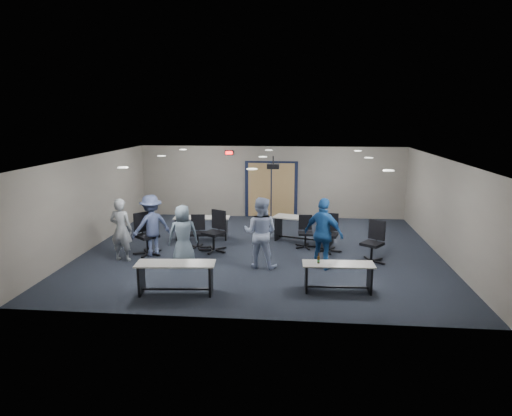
# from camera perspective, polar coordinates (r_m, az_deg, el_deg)

# --- Properties ---
(floor) EXTENTS (10.00, 10.00, 0.00)m
(floor) POSITION_cam_1_polar(r_m,az_deg,el_deg) (13.25, 0.65, -5.36)
(floor) COLOR black
(floor) RESTS_ON ground
(back_wall) EXTENTS (10.00, 0.04, 2.70)m
(back_wall) POSITION_cam_1_polar(r_m,az_deg,el_deg) (17.34, 1.93, 3.27)
(back_wall) COLOR gray
(back_wall) RESTS_ON floor
(front_wall) EXTENTS (10.00, 0.04, 2.70)m
(front_wall) POSITION_cam_1_polar(r_m,az_deg,el_deg) (8.58, -1.89, -5.49)
(front_wall) COLOR gray
(front_wall) RESTS_ON floor
(left_wall) EXTENTS (0.04, 9.00, 2.70)m
(left_wall) POSITION_cam_1_polar(r_m,az_deg,el_deg) (14.23, -19.82, 0.73)
(left_wall) COLOR gray
(left_wall) RESTS_ON floor
(right_wall) EXTENTS (0.04, 9.00, 2.70)m
(right_wall) POSITION_cam_1_polar(r_m,az_deg,el_deg) (13.46, 22.39, -0.05)
(right_wall) COLOR gray
(right_wall) RESTS_ON floor
(ceiling) EXTENTS (10.00, 9.00, 0.04)m
(ceiling) POSITION_cam_1_polar(r_m,az_deg,el_deg) (12.72, 0.68, 6.35)
(ceiling) COLOR silver
(ceiling) RESTS_ON back_wall
(double_door) EXTENTS (2.00, 0.07, 2.20)m
(double_door) POSITION_cam_1_polar(r_m,az_deg,el_deg) (17.35, 1.92, 2.27)
(double_door) COLOR black
(double_door) RESTS_ON back_wall
(exit_sign) EXTENTS (0.32, 0.07, 0.18)m
(exit_sign) POSITION_cam_1_polar(r_m,az_deg,el_deg) (17.34, -3.38, 6.91)
(exit_sign) COLOR black
(exit_sign) RESTS_ON back_wall
(ceiling_projector) EXTENTS (0.35, 0.32, 0.37)m
(ceiling_projector) POSITION_cam_1_polar(r_m,az_deg,el_deg) (13.23, 2.16, 5.25)
(ceiling_projector) COLOR black
(ceiling_projector) RESTS_ON ceiling
(ceiling_can_lights) EXTENTS (6.24, 5.74, 0.02)m
(ceiling_can_lights) POSITION_cam_1_polar(r_m,az_deg,el_deg) (12.98, 0.78, 6.32)
(ceiling_can_lights) COLOR silver
(ceiling_can_lights) RESTS_ON ceiling
(table_front_left) EXTENTS (1.76, 0.73, 0.70)m
(table_front_left) POSITION_cam_1_polar(r_m,az_deg,el_deg) (10.22, -9.99, -7.95)
(table_front_left) COLOR #A7A59D
(table_front_left) RESTS_ON floor
(table_front_right) EXTENTS (1.60, 0.59, 0.88)m
(table_front_right) POSITION_cam_1_polar(r_m,az_deg,el_deg) (10.37, 10.18, -7.88)
(table_front_right) COLOR #A7A59D
(table_front_right) RESTS_ON floor
(table_back_left) EXTENTS (1.77, 0.71, 0.70)m
(table_back_left) POSITION_cam_1_polar(r_m,az_deg,el_deg) (14.49, -6.78, -1.99)
(table_back_left) COLOR #A7A59D
(table_back_left) RESTS_ON floor
(table_back_right) EXTENTS (2.00, 1.18, 0.89)m
(table_back_right) POSITION_cam_1_polar(r_m,az_deg,el_deg) (14.09, 6.07, -2.17)
(table_back_right) COLOR #A7A59D
(table_back_right) RESTS_ON floor
(chair_back_a) EXTENTS (0.68, 0.68, 0.98)m
(chair_back_a) POSITION_cam_1_polar(r_m,az_deg,el_deg) (13.47, -7.32, -3.02)
(chair_back_a) COLOR black
(chair_back_a) RESTS_ON floor
(chair_back_b) EXTENTS (1.01, 1.01, 1.18)m
(chair_back_b) POSITION_cam_1_polar(r_m,az_deg,el_deg) (13.09, -5.33, -2.95)
(chair_back_b) COLOR black
(chair_back_b) RESTS_ON floor
(chair_back_c) EXTENTS (0.62, 0.62, 0.95)m
(chair_back_c) POSITION_cam_1_polar(r_m,az_deg,el_deg) (13.51, 6.21, -3.00)
(chair_back_c) COLOR black
(chair_back_c) RESTS_ON floor
(chair_back_d) EXTENTS (0.82, 0.82, 1.09)m
(chair_back_d) POSITION_cam_1_polar(r_m,az_deg,el_deg) (13.18, 9.09, -3.15)
(chair_back_d) COLOR black
(chair_back_d) RESTS_ON floor
(chair_loose_left) EXTENTS (1.05, 1.05, 1.18)m
(chair_loose_left) POSITION_cam_1_polar(r_m,az_deg,el_deg) (13.08, -13.45, -3.22)
(chair_loose_left) COLOR black
(chair_loose_left) RESTS_ON floor
(chair_loose_right) EXTENTS (0.98, 0.98, 1.12)m
(chair_loose_right) POSITION_cam_1_polar(r_m,az_deg,el_deg) (12.46, 14.32, -4.16)
(chair_loose_right) COLOR black
(chair_loose_right) RESTS_ON floor
(person_gray) EXTENTS (0.67, 0.48, 1.70)m
(person_gray) POSITION_cam_1_polar(r_m,az_deg,el_deg) (12.70, -16.50, -2.62)
(person_gray) COLOR #91979F
(person_gray) RESTS_ON floor
(person_plaid) EXTENTS (0.89, 0.72, 1.58)m
(person_plaid) POSITION_cam_1_polar(r_m,az_deg,el_deg) (12.08, -9.10, -3.31)
(person_plaid) COLOR slate
(person_plaid) RESTS_ON floor
(person_lightblue) EXTENTS (1.00, 0.85, 1.83)m
(person_lightblue) POSITION_cam_1_polar(r_m,az_deg,el_deg) (11.64, 0.56, -3.08)
(person_lightblue) COLOR #A7B7DD
(person_lightblue) RESTS_ON floor
(person_navy) EXTENTS (1.15, 0.94, 1.83)m
(person_navy) POSITION_cam_1_polar(r_m,az_deg,el_deg) (11.63, 8.45, -3.22)
(person_navy) COLOR #1B4E96
(person_navy) RESTS_ON floor
(person_back) EXTENTS (1.25, 1.21, 1.71)m
(person_back) POSITION_cam_1_polar(r_m,az_deg,el_deg) (12.95, -12.95, -2.14)
(person_back) COLOR #45517C
(person_back) RESTS_ON floor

